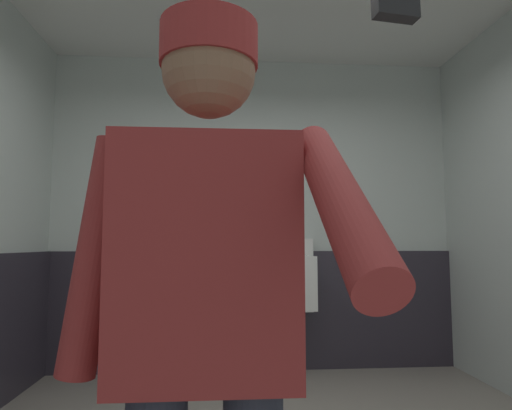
{
  "coord_description": "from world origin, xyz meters",
  "views": [
    {
      "loc": [
        -0.29,
        -1.89,
        1.1
      ],
      "look_at": [
        -0.16,
        -0.25,
        1.25
      ],
      "focal_mm": 30.18,
      "sensor_mm": 36.0,
      "label": 1
    }
  ],
  "objects": [
    {
      "name": "urinal_left",
      "position": [
        -0.43,
        1.83,
        0.78
      ],
      "size": [
        0.4,
        0.34,
        1.24
      ],
      "color": "white",
      "rests_on": "ground_plane"
    },
    {
      "name": "urinal_middle",
      "position": [
        0.32,
        1.83,
        0.78
      ],
      "size": [
        0.4,
        0.34,
        1.24
      ],
      "color": "white",
      "rests_on": "ground_plane"
    },
    {
      "name": "privacy_divider_panel",
      "position": [
        -0.05,
        1.76,
        0.95
      ],
      "size": [
        0.04,
        0.4,
        0.9
      ],
      "primitive_type": "cube",
      "color": "#4C4C51"
    },
    {
      "name": "wainscot_band_back",
      "position": [
        0.0,
        1.97,
        0.52
      ],
      "size": [
        3.6,
        0.03,
        1.04
      ],
      "primitive_type": "cube",
      "color": "#2D2833",
      "rests_on": "ground_plane"
    },
    {
      "name": "person",
      "position": [
        -0.33,
        -0.86,
        0.97
      ],
      "size": [
        0.64,
        0.6,
        1.64
      ],
      "color": "#2D3342",
      "rests_on": "ground_plane"
    },
    {
      "name": "wall_back",
      "position": [
        0.0,
        2.05,
        1.4
      ],
      "size": [
        4.2,
        0.12,
        2.81
      ],
      "primitive_type": "cube",
      "color": "silver",
      "rests_on": "ground_plane"
    }
  ]
}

